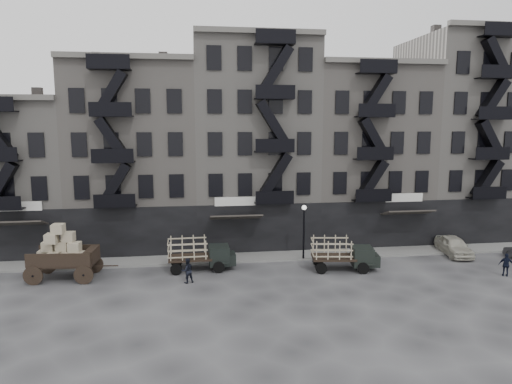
{
  "coord_description": "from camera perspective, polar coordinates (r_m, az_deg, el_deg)",
  "views": [
    {
      "loc": [
        -5.1,
        -30.25,
        10.36
      ],
      "look_at": [
        -0.46,
        4.0,
        5.15
      ],
      "focal_mm": 32.0,
      "sensor_mm": 36.0,
      "label": 1
    }
  ],
  "objects": [
    {
      "name": "building_west",
      "position": [
        42.98,
        -27.96,
        1.76
      ],
      "size": [
        10.0,
        11.35,
        13.2
      ],
      "color": "gray",
      "rests_on": "ground"
    },
    {
      "name": "building_east",
      "position": [
        47.3,
        24.49,
        6.17
      ],
      "size": [
        10.0,
        11.35,
        19.2
      ],
      "color": "gray",
      "rests_on": "ground"
    },
    {
      "name": "stake_truck_west",
      "position": [
        32.87,
        -7.08,
        -7.4
      ],
      "size": [
        4.75,
        2.07,
        2.36
      ],
      "rotation": [
        0.0,
        0.0,
        0.03
      ],
      "color": "black",
      "rests_on": "ground"
    },
    {
      "name": "building_center",
      "position": [
        40.44,
        -0.46,
        5.95
      ],
      "size": [
        10.0,
        11.35,
        18.2
      ],
      "color": "gray",
      "rests_on": "ground"
    },
    {
      "name": "stake_truck_east",
      "position": [
        33.19,
        10.81,
        -7.34
      ],
      "size": [
        4.86,
        2.46,
        2.35
      ],
      "rotation": [
        0.0,
        0.0,
        -0.14
      ],
      "color": "black",
      "rests_on": "ground"
    },
    {
      "name": "car_east",
      "position": [
        39.66,
        23.49,
        -6.17
      ],
      "size": [
        2.31,
        4.57,
        1.49
      ],
      "primitive_type": "imported",
      "rotation": [
        0.0,
        0.0,
        -0.13
      ],
      "color": "#B5B1A2",
      "rests_on": "ground"
    },
    {
      "name": "lamp_post",
      "position": [
        34.67,
        6.01,
        -4.09
      ],
      "size": [
        0.36,
        0.36,
        4.28
      ],
      "color": "black",
      "rests_on": "ground"
    },
    {
      "name": "pedestrian_mid",
      "position": [
        30.57,
        -8.58,
        -9.68
      ],
      "size": [
        0.98,
        0.87,
        1.67
      ],
      "primitive_type": "imported",
      "rotation": [
        0.0,
        0.0,
        3.49
      ],
      "color": "black",
      "rests_on": "ground"
    },
    {
      "name": "building_midwest",
      "position": [
        40.47,
        -14.69,
        4.25
      ],
      "size": [
        10.0,
        11.35,
        16.2
      ],
      "color": "gray",
      "rests_on": "ground"
    },
    {
      "name": "ground",
      "position": [
        32.38,
        1.79,
        -10.09
      ],
      "size": [
        140.0,
        140.0,
        0.0
      ],
      "primitive_type": "plane",
      "color": "#38383A",
      "rests_on": "ground"
    },
    {
      "name": "building_mideast",
      "position": [
        42.92,
        12.95,
        4.55
      ],
      "size": [
        10.0,
        11.35,
        16.2
      ],
      "color": "gray",
      "rests_on": "ground"
    },
    {
      "name": "wagon",
      "position": [
        33.2,
        -23.16,
        -6.43
      ],
      "size": [
        4.66,
        2.78,
        3.78
      ],
      "rotation": [
        0.0,
        0.0,
        -0.08
      ],
      "color": "black",
      "rests_on": "ground"
    },
    {
      "name": "sidewalk",
      "position": [
        35.88,
        0.79,
        -8.08
      ],
      "size": [
        55.0,
        2.5,
        0.15
      ],
      "primitive_type": "cube",
      "color": "slate",
      "rests_on": "ground"
    },
    {
      "name": "policeman",
      "position": [
        35.84,
        28.8,
        -7.98
      ],
      "size": [
        1.01,
        0.78,
        1.6
      ],
      "primitive_type": "imported",
      "rotation": [
        0.0,
        0.0,
        2.66
      ],
      "color": "black",
      "rests_on": "ground"
    }
  ]
}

